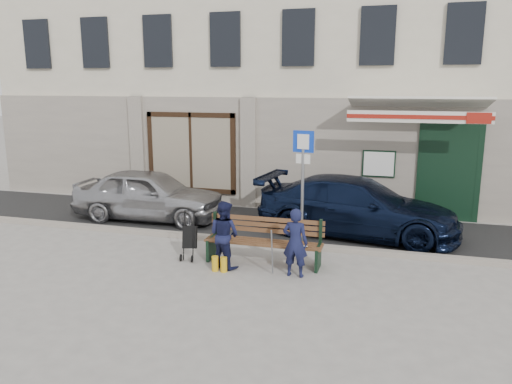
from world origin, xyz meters
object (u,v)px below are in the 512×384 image
at_px(man, 295,243).
at_px(stroller, 190,238).
at_px(woman, 224,234).
at_px(parking_sign, 303,170).
at_px(bench, 261,242).
at_px(car_silver, 149,194).
at_px(car_navy, 357,207).

xyz_separation_m(man, stroller, (-2.30, 0.35, -0.22)).
bearing_deg(woman, man, -162.45).
height_order(parking_sign, man, parking_sign).
height_order(man, woman, woman).
distance_m(bench, man, 0.96).
xyz_separation_m(woman, stroller, (-0.85, 0.24, -0.23)).
relative_size(car_silver, car_navy, 0.84).
bearing_deg(car_silver, man, -124.24).
relative_size(bench, stroller, 2.38).
height_order(car_silver, man, car_silver).
xyz_separation_m(car_navy, parking_sign, (-1.15, -1.06, 1.03)).
bearing_deg(stroller, woman, -28.67).
xyz_separation_m(car_silver, bench, (3.78, -2.43, -0.23)).
relative_size(bench, man, 1.81).
relative_size(car_navy, parking_sign, 1.85).
relative_size(car_silver, man, 3.03).
xyz_separation_m(bench, woman, (-0.65, -0.40, 0.22)).
bearing_deg(man, car_silver, -29.61).
height_order(man, stroller, man).
height_order(car_silver, bench, car_silver).
xyz_separation_m(car_navy, bench, (-1.70, -2.51, -0.24)).
distance_m(car_navy, parking_sign, 1.87).
relative_size(car_navy, bench, 1.99).
relative_size(car_silver, woman, 2.99).
bearing_deg(woman, car_silver, -20.61).
bearing_deg(car_navy, woman, 148.58).
relative_size(man, woman, 0.98).
bearing_deg(car_silver, stroller, -140.26).
distance_m(parking_sign, woman, 2.45).
xyz_separation_m(car_silver, woman, (3.12, -2.83, -0.01)).
bearing_deg(parking_sign, man, -72.94).
relative_size(car_silver, parking_sign, 1.56).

